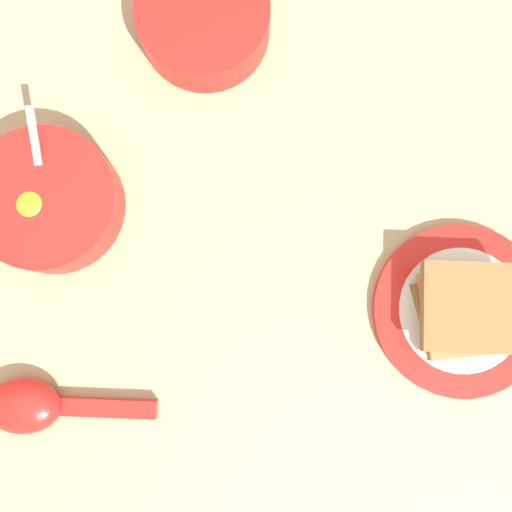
{
  "coord_description": "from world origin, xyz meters",
  "views": [
    {
      "loc": [
        -0.01,
        0.09,
        0.61
      ],
      "look_at": [
        -0.03,
        0.04,
        0.02
      ],
      "focal_mm": 42.0,
      "sensor_mm": 36.0,
      "label": 1
    }
  ],
  "objects_px": {
    "toast_plate": "(460,310)",
    "toast_sandwich": "(467,310)",
    "congee_bowl": "(204,19)",
    "soup_spoon": "(37,406)",
    "egg_bowl": "(48,201)"
  },
  "relations": [
    {
      "from": "toast_sandwich",
      "to": "soup_spoon",
      "type": "distance_m",
      "value": 0.43
    },
    {
      "from": "egg_bowl",
      "to": "congee_bowl",
      "type": "bearing_deg",
      "value": -155.36
    },
    {
      "from": "soup_spoon",
      "to": "congee_bowl",
      "type": "bearing_deg",
      "value": -138.95
    },
    {
      "from": "toast_plate",
      "to": "soup_spoon",
      "type": "relative_size",
      "value": 1.07
    },
    {
      "from": "toast_plate",
      "to": "soup_spoon",
      "type": "distance_m",
      "value": 0.43
    },
    {
      "from": "egg_bowl",
      "to": "congee_bowl",
      "type": "height_order",
      "value": "egg_bowl"
    },
    {
      "from": "toast_plate",
      "to": "congee_bowl",
      "type": "bearing_deg",
      "value": -75.27
    },
    {
      "from": "egg_bowl",
      "to": "toast_sandwich",
      "type": "height_order",
      "value": "egg_bowl"
    },
    {
      "from": "soup_spoon",
      "to": "congee_bowl",
      "type": "distance_m",
      "value": 0.42
    },
    {
      "from": "egg_bowl",
      "to": "toast_sandwich",
      "type": "distance_m",
      "value": 0.42
    },
    {
      "from": "toast_plate",
      "to": "toast_sandwich",
      "type": "distance_m",
      "value": 0.03
    },
    {
      "from": "toast_sandwich",
      "to": "congee_bowl",
      "type": "xyz_separation_m",
      "value": [
        0.1,
        -0.38,
        -0.01
      ]
    },
    {
      "from": "toast_sandwich",
      "to": "soup_spoon",
      "type": "bearing_deg",
      "value": -13.81
    },
    {
      "from": "egg_bowl",
      "to": "toast_plate",
      "type": "distance_m",
      "value": 0.43
    },
    {
      "from": "egg_bowl",
      "to": "toast_plate",
      "type": "height_order",
      "value": "egg_bowl"
    }
  ]
}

